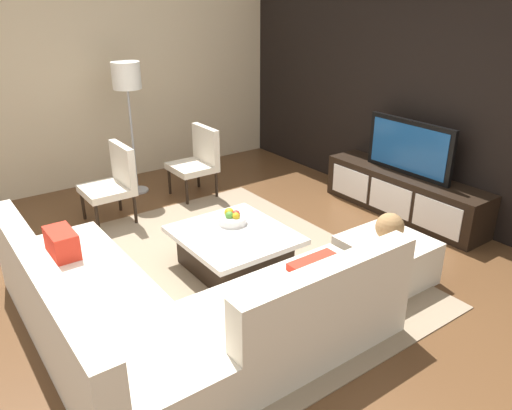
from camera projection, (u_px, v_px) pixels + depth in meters
name	position (u px, v px, depth m)	size (l,w,h in m)	color
ground_plane	(232.00, 276.00, 4.61)	(14.00, 14.00, 0.00)	brown
feature_wall_back	(433.00, 91.00, 5.52)	(6.40, 0.12, 2.80)	black
side_wall_left	(108.00, 76.00, 6.55)	(0.12, 5.20, 2.80)	beige
area_rug	(226.00, 271.00, 4.68)	(3.41, 2.69, 0.01)	gray
media_console	(403.00, 194.00, 5.81)	(2.02, 0.49, 0.50)	black
television	(409.00, 148.00, 5.59)	(1.12, 0.06, 0.62)	black
sectional_couch	(169.00, 312.00, 3.63)	(2.51, 2.36, 0.79)	beige
coffee_table	(234.00, 250.00, 4.66)	(1.04, 0.96, 0.38)	black
accent_chair_near	(114.00, 179.00, 5.58)	(0.54, 0.51, 0.87)	black
floor_lamp	(127.00, 83.00, 6.02)	(0.34, 0.34, 1.65)	#A5A5AA
ottoman	(386.00, 260.00, 4.49)	(0.70, 0.70, 0.40)	beige
fruit_bowl	(232.00, 218.00, 4.76)	(0.28, 0.28, 0.14)	silver
accent_chair_far	(198.00, 158.00, 6.30)	(0.54, 0.50, 0.87)	black
decorative_ball	(390.00, 227.00, 4.37)	(0.25, 0.25, 0.25)	#997247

